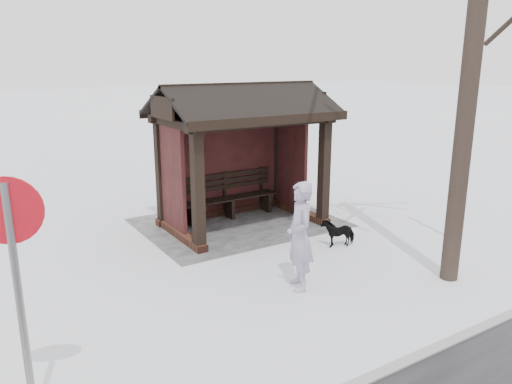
{
  "coord_description": "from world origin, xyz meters",
  "views": [
    {
      "loc": [
        5.33,
        9.0,
        3.53
      ],
      "look_at": [
        0.17,
        0.8,
        0.96
      ],
      "focal_mm": 35.0,
      "sensor_mm": 36.0,
      "label": 1
    }
  ],
  "objects_px": {
    "bus_shelter": "(239,127)",
    "road_sign": "(13,252)",
    "dog": "(338,232)",
    "pedestrian": "(300,236)"
  },
  "relations": [
    {
      "from": "road_sign",
      "to": "pedestrian",
      "type": "bearing_deg",
      "value": -146.63
    },
    {
      "from": "bus_shelter",
      "to": "road_sign",
      "type": "height_order",
      "value": "bus_shelter"
    },
    {
      "from": "pedestrian",
      "to": "dog",
      "type": "xyz_separation_m",
      "value": [
        -1.79,
        -1.11,
        -0.6
      ]
    },
    {
      "from": "bus_shelter",
      "to": "pedestrian",
      "type": "bearing_deg",
      "value": 75.73
    },
    {
      "from": "pedestrian",
      "to": "road_sign",
      "type": "distance_m",
      "value": 4.31
    },
    {
      "from": "bus_shelter",
      "to": "road_sign",
      "type": "relative_size",
      "value": 1.42
    },
    {
      "from": "dog",
      "to": "road_sign",
      "type": "height_order",
      "value": "road_sign"
    },
    {
      "from": "bus_shelter",
      "to": "dog",
      "type": "relative_size",
      "value": 5.64
    },
    {
      "from": "pedestrian",
      "to": "road_sign",
      "type": "bearing_deg",
      "value": -57.8
    },
    {
      "from": "dog",
      "to": "road_sign",
      "type": "xyz_separation_m",
      "value": [
        5.88,
        2.07,
        1.53
      ]
    }
  ]
}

